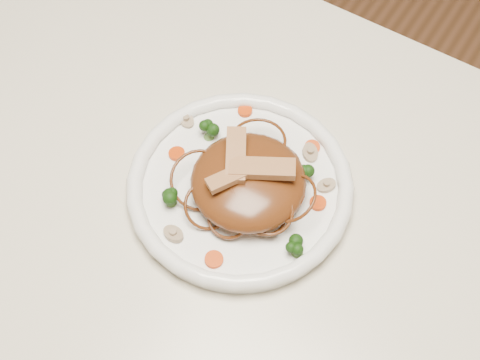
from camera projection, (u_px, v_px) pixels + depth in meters
The scene contains 19 objects.
table at pixel (235, 265), 0.90m from camera, with size 1.20×0.80×0.75m.
plate at pixel (240, 189), 0.84m from camera, with size 0.28×0.28×0.02m, color white.
noodle_mound at pixel (248, 181), 0.81m from camera, with size 0.14×0.14×0.05m, color #572A10.
chicken_a at pixel (262, 168), 0.78m from camera, with size 0.08×0.02×0.01m, color tan.
chicken_b at pixel (236, 155), 0.79m from camera, with size 0.07×0.02×0.01m, color tan.
chicken_c at pixel (232, 176), 0.78m from camera, with size 0.06×0.02×0.01m, color tan.
broccoli_0 at pixel (300, 174), 0.82m from camera, with size 0.02×0.02×0.03m, color #14370B, non-canonical shape.
broccoli_1 at pixel (208, 130), 0.86m from camera, with size 0.03×0.03×0.03m, color #14370B, non-canonical shape.
broccoli_2 at pixel (171, 197), 0.81m from camera, with size 0.02×0.02×0.03m, color #14370B, non-canonical shape.
broccoli_3 at pixel (298, 248), 0.77m from camera, with size 0.02×0.02×0.03m, color #14370B, non-canonical shape.
carrot_0 at pixel (312, 147), 0.86m from camera, with size 0.02×0.02×0.01m, color #E94708.
carrot_1 at pixel (177, 154), 0.85m from camera, with size 0.02×0.02×0.01m, color #E94708.
carrot_2 at pixel (318, 203), 0.82m from camera, with size 0.02×0.02×0.01m, color #E94708.
carrot_3 at pixel (245, 111), 0.89m from camera, with size 0.02×0.02×0.01m, color #E94708.
carrot_4 at pixel (214, 259), 0.78m from camera, with size 0.02×0.02×0.01m, color #E94708.
mushroom_0 at pixel (173, 234), 0.79m from camera, with size 0.03×0.03×0.01m, color tan.
mushroom_1 at pixel (326, 186), 0.83m from camera, with size 0.03×0.03×0.01m, color tan.
mushroom_2 at pixel (186, 120), 0.88m from camera, with size 0.03×0.03×0.01m, color tan.
mushroom_3 at pixel (310, 153), 0.85m from camera, with size 0.03×0.03×0.01m, color tan.
Camera 1 is at (0.20, -0.31, 1.48)m, focal length 50.51 mm.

